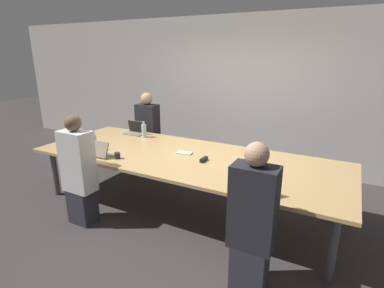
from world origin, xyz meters
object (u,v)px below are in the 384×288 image
laptop_near_right (259,188)px  bottle_near_left (95,142)px  laptop_near_left (100,152)px  stapler (204,159)px  bottle_far_left (144,130)px  person_near_left (79,173)px  cup_near_left (117,156)px  person_near_right (252,222)px  laptop_far_left (135,130)px  cup_near_right (240,183)px  person_far_left (148,133)px

laptop_near_right → bottle_near_left: 2.50m
laptop_near_left → stapler: laptop_near_left is taller
bottle_far_left → bottle_near_left: (-0.21, -0.89, 0.01)m
person_near_left → cup_near_left: person_near_left is taller
laptop_near_right → person_near_right: (0.07, -0.42, -0.14)m
person_near_right → person_near_left: person_near_right is taller
laptop_far_left → cup_near_left: size_ratio=4.21×
laptop_far_left → laptop_near_left: 1.21m
laptop_far_left → laptop_near_right: bearing=-26.1°
laptop_near_right → laptop_near_left: size_ratio=0.96×
cup_near_right → person_near_left: (-1.97, -0.39, -0.12)m
person_near_right → cup_near_left: person_near_right is taller
person_near_right → laptop_near_left: (-2.28, 0.50, 0.14)m
person_near_left → stapler: size_ratio=9.32×
person_near_right → cup_near_right: 0.58m
laptop_near_left → laptop_near_right: bearing=177.8°
bottle_near_left → laptop_near_left: bearing=-32.4°
person_far_left → laptop_near_left: 1.61m
cup_near_right → person_far_left: 2.83m
laptop_near_left → stapler: (1.32, 0.49, -0.04)m
laptop_far_left → bottle_far_left: bearing=-21.1°
cup_near_right → cup_near_left: cup_near_left is taller
cup_near_right → bottle_far_left: (-2.05, 1.08, 0.08)m
person_far_left → stapler: size_ratio=9.41×
laptop_far_left → laptop_near_left: laptop_far_left is taller
cup_near_left → stapler: cup_near_left is taller
person_near_left → person_far_left: bearing=-79.2°
laptop_far_left → bottle_near_left: bottle_near_left is taller
laptop_far_left → person_near_left: person_near_left is taller
laptop_far_left → bottle_near_left: bearing=-86.9°
person_near_right → laptop_near_left: 2.34m
person_near_right → person_near_left: (-2.26, 0.09, -0.01)m
cup_near_right → bottle_far_left: size_ratio=0.30×
laptop_near_right → bottle_far_left: (-2.28, 1.14, 0.05)m
laptop_near_right → bottle_far_left: bearing=-26.7°
laptop_near_right → cup_near_right: 0.24m
laptop_near_left → bottle_near_left: bottle_near_left is taller
cup_near_left → laptop_near_left: bearing=-171.1°
laptop_far_left → bottle_far_left: size_ratio=1.29×
person_far_left → person_near_left: bearing=-79.2°
cup_near_right → stapler: size_ratio=0.53×
person_near_left → cup_near_left: 0.52m
laptop_near_right → person_far_left: size_ratio=0.22×
laptop_far_left → cup_near_left: (0.59, -1.12, -0.02)m
cup_near_left → bottle_near_left: bottle_near_left is taller
bottle_far_left → laptop_near_left: size_ratio=0.83×
cup_near_right → person_far_left: (-2.34, 1.58, -0.11)m
laptop_near_left → person_near_left: size_ratio=0.23×
bottle_far_left → cup_near_left: bottle_far_left is taller
person_far_left → bottle_far_left: size_ratio=5.36×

